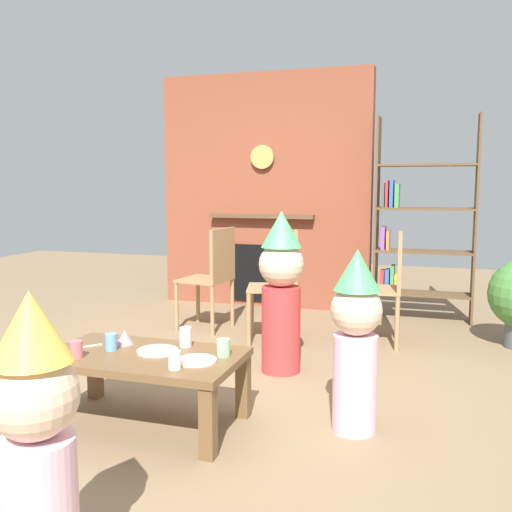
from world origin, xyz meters
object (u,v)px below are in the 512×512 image
object	(u,v)px
bookshelf	(416,228)
birthday_cake_slice	(125,337)
paper_cup_far_right	(223,348)
child_with_cone_hat	(36,440)
dining_chair_middle	(284,279)
dining_chair_right	(387,281)
paper_plate_rear	(158,351)
coffee_table	(144,365)
child_by_the_chairs	(281,288)
paper_cup_center	(76,349)
paper_cup_far_left	(186,337)
paper_cup_near_right	(111,342)
dining_chair_left	(214,272)
paper_plate_front	(197,360)
paper_cup_near_left	(175,360)
child_in_pink	(356,336)

from	to	relation	value
bookshelf	birthday_cake_slice	size ratio (longest dim) A/B	19.00
paper_cup_far_right	child_with_cone_hat	world-z (taller)	child_with_cone_hat
dining_chair_middle	dining_chair_right	xyz separation A→B (m)	(0.80, 0.16, 0.00)
bookshelf	paper_cup_far_right	bearing A→B (deg)	-106.72
paper_plate_rear	coffee_table	bearing A→B (deg)	-135.31
child_with_cone_hat	child_by_the_chairs	bearing A→B (deg)	-18.12
paper_cup_far_right	paper_plate_rear	size ratio (longest dim) A/B	0.42
coffee_table	dining_chair_right	bearing A→B (deg)	60.92
paper_cup_center	paper_cup_far_left	world-z (taller)	paper_cup_far_left
paper_plate_rear	child_by_the_chairs	size ratio (longest dim) A/B	0.20
paper_cup_near_right	paper_cup_far_right	distance (m)	0.62
paper_cup_far_left	dining_chair_left	distance (m)	1.85
dining_chair_left	bookshelf	bearing A→B (deg)	-142.48
paper_cup_far_right	paper_plate_front	distance (m)	0.16
paper_cup_far_right	dining_chair_right	bearing A→B (deg)	70.30
paper_plate_front	paper_plate_rear	world-z (taller)	same
paper_cup_near_left	paper_cup_far_right	bearing A→B (deg)	59.51
dining_chair_middle	paper_cup_near_left	bearing A→B (deg)	74.95
paper_cup_near_left	paper_cup_center	size ratio (longest dim) A/B	1.00
paper_cup_near_right	dining_chair_left	bearing A→B (deg)	95.63
coffee_table	birthday_cake_slice	size ratio (longest dim) A/B	10.30
paper_cup_far_left	dining_chair_left	xyz separation A→B (m)	(-0.55, 1.77, 0.07)
dining_chair_right	paper_cup_near_right	bearing A→B (deg)	52.84
child_by_the_chairs	dining_chair_left	bearing A→B (deg)	-112.85
paper_cup_far_right	paper_plate_rear	xyz separation A→B (m)	(-0.37, -0.03, -0.04)
child_with_cone_hat	paper_plate_rear	bearing A→B (deg)	-2.86
paper_cup_far_left	paper_plate_rear	bearing A→B (deg)	-126.02
child_in_pink	dining_chair_right	world-z (taller)	child_in_pink
bookshelf	paper_cup_far_right	world-z (taller)	bookshelf
paper_cup_far_left	dining_chair_left	size ratio (longest dim) A/B	0.12
paper_cup_near_right	coffee_table	bearing A→B (deg)	-1.59
paper_plate_rear	dining_chair_middle	bearing A→B (deg)	82.38
child_with_cone_hat	dining_chair_right	distance (m)	3.30
paper_cup_near_right	dining_chair_middle	bearing A→B (deg)	74.85
paper_cup_center	paper_plate_front	xyz separation A→B (m)	(0.61, 0.13, -0.04)
paper_cup_near_left	paper_cup_far_right	xyz separation A→B (m)	(0.15, 0.26, 0.00)
dining_chair_middle	child_by_the_chairs	bearing A→B (deg)	89.11
paper_cup_near_right	child_by_the_chairs	world-z (taller)	child_by_the_chairs
paper_plate_front	paper_plate_rear	size ratio (longest dim) A/B	0.94
coffee_table	dining_chair_middle	distance (m)	1.83
paper_plate_rear	dining_chair_right	bearing A→B (deg)	61.48
coffee_table	paper_cup_far_right	xyz separation A→B (m)	(0.42, 0.09, 0.11)
bookshelf	paper_cup_center	world-z (taller)	bookshelf
paper_cup_near_left	bookshelf	bearing A→B (deg)	72.01
coffee_table	dining_chair_middle	size ratio (longest dim) A/B	1.14
paper_plate_front	paper_plate_rear	bearing A→B (deg)	161.39
paper_cup_near_right	paper_plate_front	xyz separation A→B (m)	(0.52, -0.04, -0.04)
paper_cup_center	dining_chair_middle	world-z (taller)	dining_chair_middle
paper_cup_near_right	child_with_cone_hat	bearing A→B (deg)	-67.28
paper_cup_near_right	child_by_the_chairs	xyz separation A→B (m)	(0.66, 1.06, 0.15)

